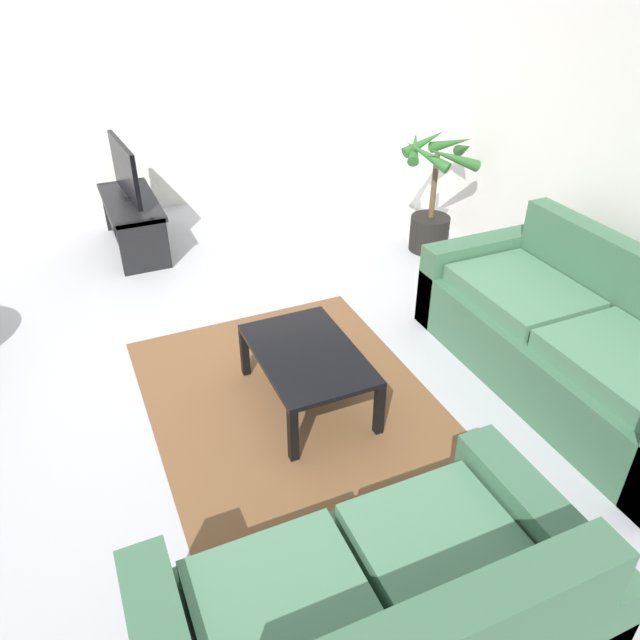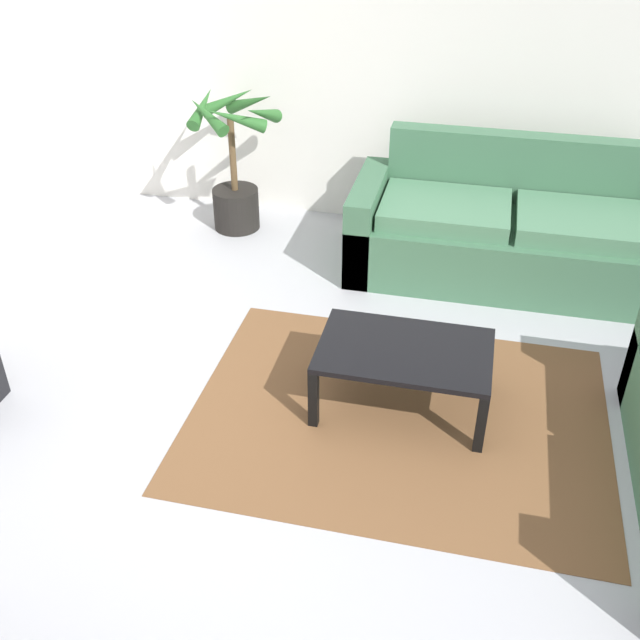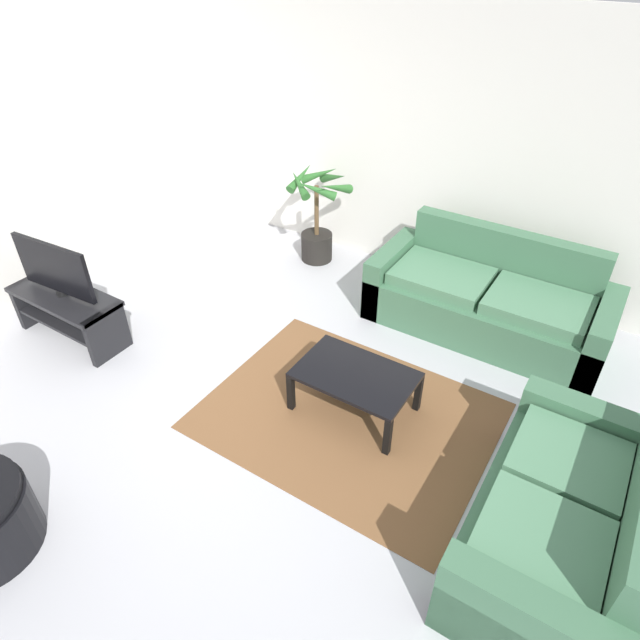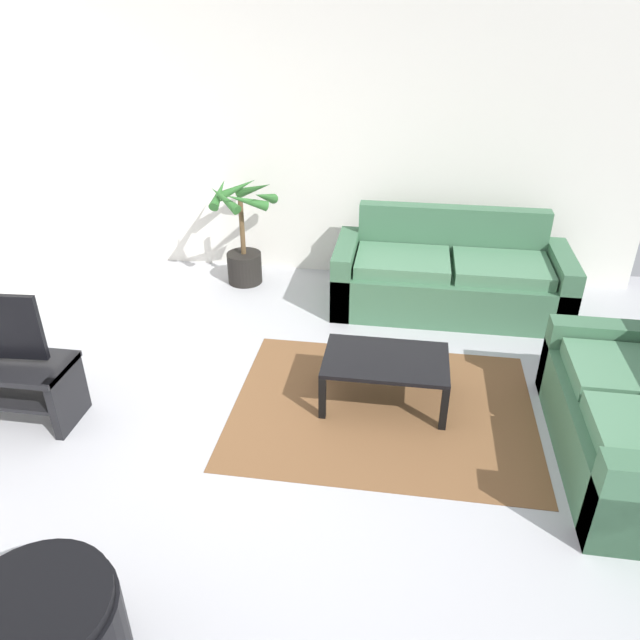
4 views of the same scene
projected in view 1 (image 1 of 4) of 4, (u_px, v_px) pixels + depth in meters
The scene contains 10 objects.
ground_plane at pixel (179, 372), 4.11m from camera, with size 6.60×6.60×0.00m, color #B2B2B7.
wall_back at pixel (568, 120), 4.41m from camera, with size 6.00×0.06×2.70m, color silver.
wall_left at pixel (88, 78), 5.70m from camera, with size 0.06×6.00×2.70m, color silver.
couch_main at pixel (574, 345), 3.85m from camera, with size 2.16×0.90×0.90m.
couch_loveseat at pixel (376, 630), 2.28m from camera, with size 0.90×1.66×0.90m.
tv_stand at pixel (133, 216), 5.58m from camera, with size 1.10×0.45×0.47m.
tv at pixel (125, 170), 5.34m from camera, with size 0.85×0.10×0.52m.
coffee_table at pixel (307, 359), 3.68m from camera, with size 0.91×0.58×0.38m.
area_rug at pixel (293, 405), 3.82m from camera, with size 2.20×1.70×0.01m, color brown.
potted_palm at pixel (433, 201), 5.45m from camera, with size 0.64×0.68×1.08m.
Camera 1 is at (3.39, -0.46, 2.50)m, focal length 34.36 mm.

